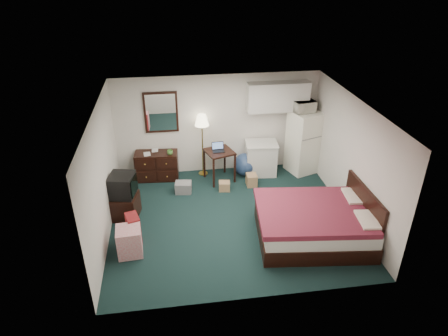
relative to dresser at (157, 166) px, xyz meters
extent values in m
cube|color=black|center=(1.55, -1.98, -0.35)|extent=(5.00, 4.50, 0.01)
cube|color=silver|center=(1.55, -1.98, 2.15)|extent=(5.00, 4.50, 0.01)
cube|color=silver|center=(1.55, 0.27, 0.90)|extent=(5.00, 0.01, 2.50)
cube|color=silver|center=(1.55, -4.23, 0.90)|extent=(5.00, 0.01, 2.50)
cube|color=silver|center=(-0.95, -1.98, 0.90)|extent=(0.01, 4.50, 2.50)
cube|color=silver|center=(4.05, -1.98, 0.90)|extent=(0.01, 4.50, 2.50)
sphere|color=navy|center=(2.20, -0.12, -0.07)|extent=(0.65, 0.65, 0.57)
imported|color=white|center=(3.61, -0.10, 1.42)|extent=(0.56, 0.40, 0.35)
imported|color=#937558|center=(-0.29, -0.07, 0.46)|extent=(0.16, 0.04, 0.22)
imported|color=#937558|center=(-0.10, 0.13, 0.46)|extent=(0.16, 0.02, 0.21)
imported|color=#4F8B39|center=(0.34, -0.13, 0.42)|extent=(0.14, 0.11, 0.14)
camera|label=1|loc=(0.40, -8.86, 4.61)|focal=32.00mm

